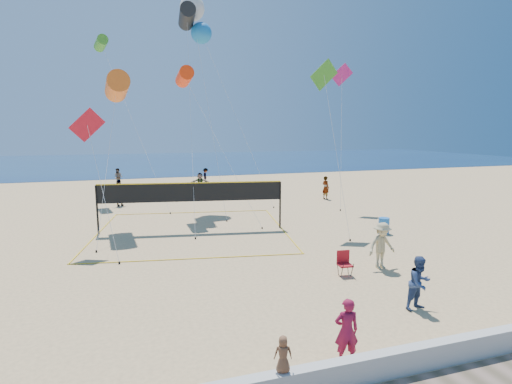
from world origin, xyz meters
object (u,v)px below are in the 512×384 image
object	(u,v)px
camp_chair	(344,262)
volleyball_net	(191,197)
trash_barrel	(384,226)
woman	(346,331)

from	to	relation	value
camp_chair	volleyball_net	xyz separation A→B (m)	(-4.48, 8.51, 1.33)
trash_barrel	volleyball_net	xyz separation A→B (m)	(-9.67, 3.68, 1.44)
camp_chair	volleyball_net	world-z (taller)	volleyball_net
woman	volleyball_net	size ratio (longest dim) A/B	0.14
volleyball_net	trash_barrel	bearing A→B (deg)	-11.30
woman	camp_chair	world-z (taller)	woman
woman	trash_barrel	xyz separation A→B (m)	(8.13, 9.98, -0.38)
woman	trash_barrel	size ratio (longest dim) A/B	1.89
camp_chair	trash_barrel	world-z (taller)	camp_chair
woman	camp_chair	bearing A→B (deg)	-108.51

